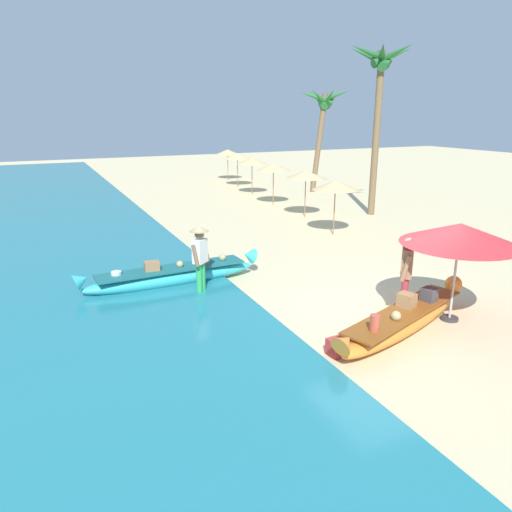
{
  "coord_description": "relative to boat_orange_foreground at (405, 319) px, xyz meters",
  "views": [
    {
      "loc": [
        -6.55,
        -7.63,
        4.17
      ],
      "look_at": [
        -1.95,
        2.26,
        0.9
      ],
      "focal_mm": 33.81,
      "sensor_mm": 36.0,
      "label": 1
    }
  ],
  "objects": [
    {
      "name": "palm_tree_tall_inland",
      "position": [
        8.02,
        15.79,
        4.13
      ],
      "size": [
        2.66,
        2.57,
        5.42
      ],
      "color": "brown",
      "rests_on": "ground"
    },
    {
      "name": "parasol_row_2",
      "position": [
        3.8,
        13.21,
        1.48
      ],
      "size": [
        1.6,
        1.6,
        1.91
      ],
      "color": "#8E6B47",
      "rests_on": "ground"
    },
    {
      "name": "parasol_row_1",
      "position": [
        3.75,
        10.23,
        1.48
      ],
      "size": [
        1.6,
        1.6,
        1.91
      ],
      "color": "#8E6B47",
      "rests_on": "ground"
    },
    {
      "name": "person_vendor_hatted",
      "position": [
        -2.99,
        3.61,
        0.71
      ],
      "size": [
        0.55,
        0.5,
        1.69
      ],
      "color": "green",
      "rests_on": "ground"
    },
    {
      "name": "patio_umbrella_large",
      "position": [
        1.25,
        0.03,
        1.58
      ],
      "size": [
        2.32,
        2.32,
        2.07
      ],
      "color": "#B7B7BC",
      "rests_on": "ground"
    },
    {
      "name": "boat_orange_foreground",
      "position": [
        0.0,
        0.0,
        0.0
      ],
      "size": [
        4.32,
        2.02,
        0.76
      ],
      "color": "orange",
      "rests_on": "ground"
    },
    {
      "name": "person_tourist_customer",
      "position": [
        0.44,
        0.56,
        0.72
      ],
      "size": [
        0.52,
        0.54,
        1.74
      ],
      "color": "#B2383D",
      "rests_on": "ground"
    },
    {
      "name": "parasol_row_0",
      "position": [
        3.15,
        7.22,
        1.48
      ],
      "size": [
        1.6,
        1.6,
        1.91
      ],
      "color": "#8E6B47",
      "rests_on": "ground"
    },
    {
      "name": "boat_cyan_midground",
      "position": [
        -3.45,
        4.47,
        0.01
      ],
      "size": [
        4.68,
        0.86,
        0.75
      ],
      "color": "#33B2BC",
      "rests_on": "ground"
    },
    {
      "name": "cooler_box",
      "position": [
        -1.67,
        -0.24,
        -0.11
      ],
      "size": [
        0.5,
        0.33,
        0.3
      ],
      "primitive_type": "cube",
      "rotation": [
        0.0,
        0.0,
        0.08
      ],
      "color": "#C63838",
      "rests_on": "ground"
    },
    {
      "name": "ground_plane",
      "position": [
        0.22,
        0.97,
        -0.26
      ],
      "size": [
        80.0,
        80.0,
        0.0
      ],
      "primitive_type": "plane",
      "color": "beige"
    },
    {
      "name": "palm_tree_leaning_seaward",
      "position": [
        6.55,
        9.51,
        5.18
      ],
      "size": [
        2.89,
        2.68,
        6.77
      ],
      "color": "brown",
      "rests_on": "ground"
    },
    {
      "name": "parasol_row_3",
      "position": [
        4.11,
        16.27,
        1.48
      ],
      "size": [
        1.6,
        1.6,
        1.91
      ],
      "color": "#8E6B47",
      "rests_on": "ground"
    },
    {
      "name": "parasol_row_5",
      "position": [
        5.03,
        21.99,
        1.48
      ],
      "size": [
        1.6,
        1.6,
        1.91
      ],
      "color": "#8E6B47",
      "rests_on": "ground"
    },
    {
      "name": "parasol_row_4",
      "position": [
        4.52,
        19.19,
        1.48
      ],
      "size": [
        1.6,
        1.6,
        1.91
      ],
      "color": "#8E6B47",
      "rests_on": "ground"
    }
  ]
}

